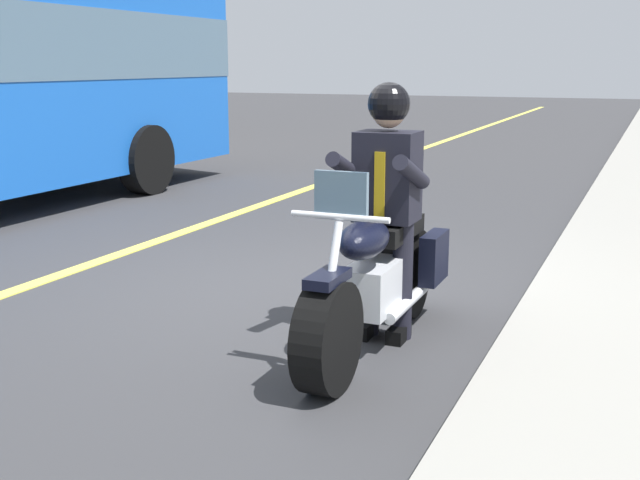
{
  "coord_description": "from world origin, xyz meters",
  "views": [
    {
      "loc": [
        5.64,
        2.85,
        1.86
      ],
      "look_at": [
        1.09,
        0.89,
        0.75
      ],
      "focal_mm": 44.4,
      "sensor_mm": 36.0,
      "label": 1
    }
  ],
  "objects": [
    {
      "name": "rider_main",
      "position": [
        0.65,
        1.19,
        1.04
      ],
      "size": [
        0.62,
        0.54,
        1.74
      ],
      "color": "black",
      "rests_on": "ground_plane"
    },
    {
      "name": "ground_plane",
      "position": [
        0.0,
        0.0,
        0.0
      ],
      "size": [
        80.0,
        80.0,
        0.0
      ],
      "primitive_type": "plane",
      "color": "#333335"
    },
    {
      "name": "motorcycle_main",
      "position": [
        0.84,
        1.19,
        0.45
      ],
      "size": [
        2.21,
        0.6,
        1.26
      ],
      "color": "black",
      "rests_on": "ground_plane"
    },
    {
      "name": "lane_center_stripe",
      "position": [
        0.0,
        -2.0,
        0.01
      ],
      "size": [
        60.0,
        0.16,
        0.01
      ],
      "primitive_type": "cube",
      "color": "#E5DB4C",
      "rests_on": "ground_plane"
    }
  ]
}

